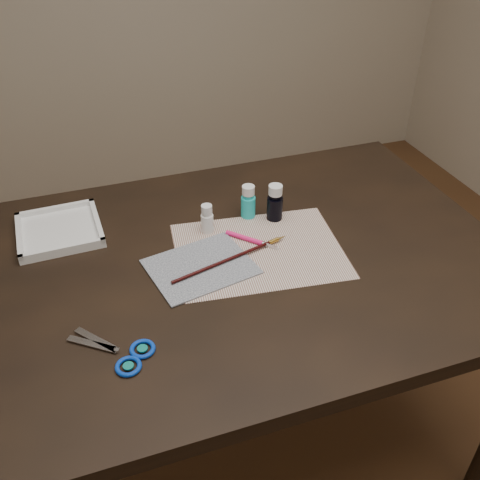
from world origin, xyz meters
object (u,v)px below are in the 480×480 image
object	(u,v)px
canvas	(201,267)
paint_bottle_white	(207,219)
scissors	(107,350)
palette_tray	(59,230)
paper	(259,250)
paint_bottle_cyan	(248,202)
paint_bottle_navy	(275,202)

from	to	relation	value
canvas	paint_bottle_white	xyz separation A→B (m)	(0.06, 0.14, 0.04)
scissors	palette_tray	distance (m)	0.45
paper	scissors	distance (m)	0.45
paper	scissors	xyz separation A→B (m)	(-0.40, -0.21, 0.00)
palette_tray	paint_bottle_cyan	bearing A→B (deg)	-9.49
paint_bottle_white	scissors	bearing A→B (deg)	-132.12
paper	paint_bottle_white	world-z (taller)	paint_bottle_white
paint_bottle_navy	palette_tray	world-z (taller)	paint_bottle_navy
paint_bottle_cyan	paint_bottle_navy	world-z (taller)	paint_bottle_navy
paint_bottle_cyan	palette_tray	size ratio (longest dim) A/B	0.45
scissors	palette_tray	world-z (taller)	palette_tray
scissors	paint_bottle_cyan	bearing A→B (deg)	-102.58
canvas	palette_tray	bearing A→B (deg)	140.41
paint_bottle_white	palette_tray	size ratio (longest dim) A/B	0.38
paint_bottle_cyan	palette_tray	xyz separation A→B (m)	(-0.48, 0.08, -0.03)
canvas	paint_bottle_cyan	xyz separation A→B (m)	(0.18, 0.17, 0.04)
paper	paint_bottle_navy	xyz separation A→B (m)	(0.09, 0.12, 0.05)
scissors	canvas	bearing A→B (deg)	-104.84
paint_bottle_navy	scissors	size ratio (longest dim) A/B	0.51
paint_bottle_navy	scissors	xyz separation A→B (m)	(-0.48, -0.33, -0.05)
canvas	paint_bottle_navy	distance (m)	0.28
paint_bottle_navy	scissors	distance (m)	0.59
paper	palette_tray	distance (m)	0.51
canvas	palette_tray	world-z (taller)	palette_tray
paint_bottle_white	paint_bottle_navy	xyz separation A→B (m)	(0.18, -0.00, 0.01)
scissors	paper	bearing A→B (deg)	-115.23
paint_bottle_white	scissors	size ratio (longest dim) A/B	0.39
paint_bottle_navy	scissors	bearing A→B (deg)	-145.71
paper	paint_bottle_cyan	distance (m)	0.16
canvas	paint_bottle_cyan	bearing A→B (deg)	43.56
paint_bottle_cyan	canvas	bearing A→B (deg)	-136.44
paint_bottle_cyan	palette_tray	distance (m)	0.49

